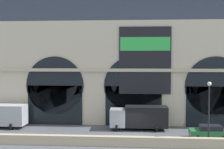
{
  "coord_description": "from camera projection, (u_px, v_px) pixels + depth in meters",
  "views": [
    {
      "loc": [
        -0.19,
        -34.61,
        9.34
      ],
      "look_at": [
        -2.99,
        5.0,
        7.15
      ],
      "focal_mm": 45.9,
      "sensor_mm": 36.0,
      "label": 1
    }
  ],
  "objects": [
    {
      "name": "box_truck_center",
      "position": [
        139.0,
        117.0,
        37.61
      ],
      "size": [
        7.5,
        2.91,
        3.12
      ],
      "color": "#ADB2B7",
      "rests_on": "ground"
    },
    {
      "name": "quay_parapet_wall",
      "position": [
        134.0,
        142.0,
        30.43
      ],
      "size": [
        90.0,
        0.7,
        1.06
      ],
      "primitive_type": "cube",
      "color": "#BCAD8C",
      "rests_on": "ground"
    },
    {
      "name": "ground_plane",
      "position": [
        133.0,
        135.0,
        34.97
      ],
      "size": [
        200.0,
        200.0,
        0.0
      ],
      "primitive_type": "plane",
      "color": "#54565B"
    },
    {
      "name": "street_lamp_quayside",
      "position": [
        209.0,
        105.0,
        30.45
      ],
      "size": [
        0.44,
        0.44,
        6.9
      ],
      "color": "black",
      "rests_on": "ground"
    },
    {
      "name": "car_mideast",
      "position": [
        209.0,
        132.0,
        33.56
      ],
      "size": [
        4.4,
        2.22,
        1.55
      ],
      "color": "#2D7A42",
      "rests_on": "ground"
    },
    {
      "name": "station_building",
      "position": [
        134.0,
        62.0,
        42.35
      ],
      "size": [
        46.58,
        6.21,
        18.16
      ],
      "color": "beige",
      "rests_on": "ground"
    }
  ]
}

